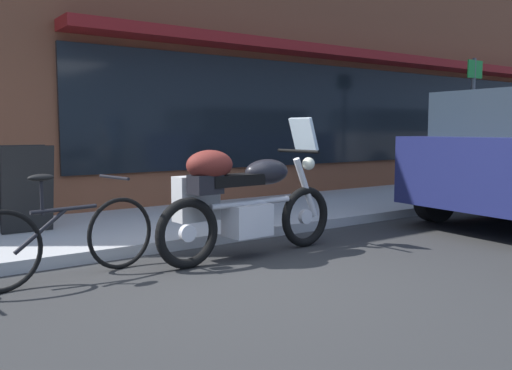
% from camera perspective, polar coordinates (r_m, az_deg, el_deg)
% --- Properties ---
extents(ground_plane, '(80.00, 80.00, 0.00)m').
position_cam_1_polar(ground_plane, '(4.71, -1.91, -9.93)').
color(ground_plane, '#292929').
extents(storefront_building, '(23.97, 0.90, 6.31)m').
position_cam_1_polar(storefront_building, '(13.13, 18.52, 13.50)').
color(storefront_building, brown).
rests_on(storefront_building, ground_plane).
extents(touring_motorcycle, '(2.17, 0.62, 1.41)m').
position_cam_1_polar(touring_motorcycle, '(5.37, -1.77, -1.32)').
color(touring_motorcycle, black).
rests_on(touring_motorcycle, ground_plane).
extents(parked_bicycle, '(1.71, 0.48, 0.92)m').
position_cam_1_polar(parked_bicycle, '(4.89, -19.48, -5.27)').
color(parked_bicycle, black).
rests_on(parked_bicycle, ground_plane).
extents(sandwich_board_sign, '(0.55, 0.42, 0.98)m').
position_cam_1_polar(sandwich_board_sign, '(6.64, -23.09, -0.37)').
color(sandwich_board_sign, black).
rests_on(sandwich_board_sign, sidewalk_curb).
extents(parking_sign_pole, '(0.44, 0.07, 2.45)m').
position_cam_1_polar(parking_sign_pole, '(10.77, 21.82, 7.00)').
color(parking_sign_pole, '#59595B').
rests_on(parking_sign_pole, sidewalk_curb).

